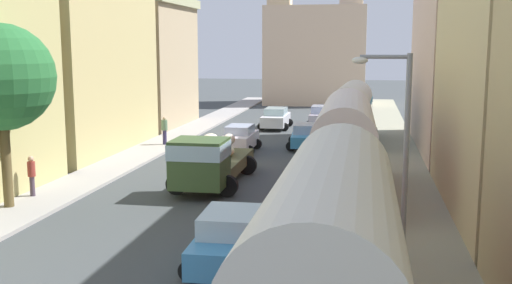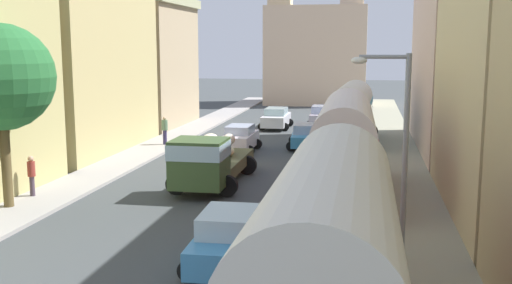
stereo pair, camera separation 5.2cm
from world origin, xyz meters
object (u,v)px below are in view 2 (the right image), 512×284
parked_bus_1 (345,141)px  car_1 (276,118)px  parked_bus_2 (352,111)px  car_0 (240,139)px  streetlamp_near (397,141)px  parked_bus_0 (329,256)px  pedestrian_2 (165,129)px  pedestrian_4 (32,174)px  car_4 (322,116)px  cargo_truck_0 (209,160)px  car_2 (230,239)px  car_3 (306,136)px

parked_bus_1 → car_1: (-5.88, 20.18, -1.56)m
parked_bus_2 → car_0: bearing=-147.5°
parked_bus_2 → car_1: size_ratio=1.94×
streetlamp_near → parked_bus_0: bearing=-103.3°
pedestrian_2 → pedestrian_4: bearing=-94.6°
car_1 → car_4: bearing=24.5°
parked_bus_0 → pedestrian_2: bearing=115.4°
car_1 → streetlamp_near: streetlamp_near is taller
car_0 → car_1: size_ratio=0.91×
cargo_truck_0 → streetlamp_near: size_ratio=1.24×
parked_bus_0 → cargo_truck_0: size_ratio=1.19×
pedestrian_2 → car_0: bearing=-11.5°
cargo_truck_0 → pedestrian_2: 11.60m
car_2 → streetlamp_near: bearing=12.5°
car_0 → streetlamp_near: size_ratio=0.65×
parked_bus_1 → pedestrian_2: parked_bus_1 is taller
car_3 → streetlamp_near: size_ratio=0.68×
parked_bus_2 → cargo_truck_0: (-5.80, -13.23, -0.89)m
car_2 → car_4: size_ratio=1.06×
parked_bus_2 → pedestrian_2: size_ratio=4.39×
car_3 → pedestrian_2: bearing=-173.1°
parked_bus_1 → parked_bus_2: bearing=90.3°
car_0 → car_2: (3.60, -18.26, 0.01)m
pedestrian_2 → car_1: bearing=59.6°
parked_bus_1 → car_0: (-6.46, 9.70, -1.55)m
cargo_truck_0 → car_0: size_ratio=1.91×
parked_bus_0 → streetlamp_near: (1.47, 6.21, 1.23)m
pedestrian_2 → pedestrian_4: pedestrian_2 is taller
parked_bus_0 → car_3: parked_bus_0 is taller
car_1 → parked_bus_0: bearing=-79.8°
car_0 → car_2: car_2 is taller
car_2 → pedestrian_2: size_ratio=2.11×
pedestrian_2 → car_4: bearing=51.0°
car_1 → car_4: car_4 is taller
car_1 → pedestrian_2: 10.99m
cargo_truck_0 → car_2: size_ratio=1.87×
pedestrian_4 → parked_bus_1: bearing=11.9°
car_3 → cargo_truck_0: bearing=-105.5°
parked_bus_0 → car_1: 34.53m
parked_bus_2 → car_3: (-2.68, -1.99, -1.39)m
parked_bus_1 → cargo_truck_0: 6.01m
parked_bus_0 → car_3: bearing=96.6°
parked_bus_1 → car_2: bearing=-108.5°
parked_bus_0 → car_2: parked_bus_0 is taller
car_1 → car_3: 8.98m
parked_bus_1 → car_4: 21.90m
parked_bus_1 → pedestrian_2: 15.72m
cargo_truck_0 → car_4: cargo_truck_0 is taller
car_4 → parked_bus_1: bearing=-83.3°
car_1 → streetlamp_near: (7.56, -27.74, 2.81)m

